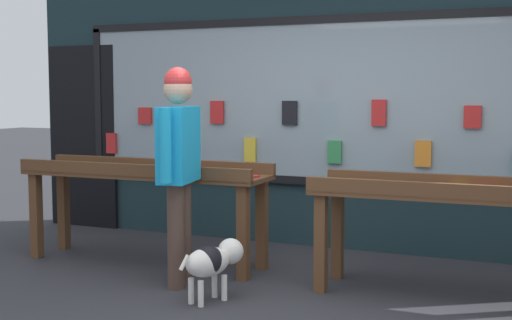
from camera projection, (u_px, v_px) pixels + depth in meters
ground_plane at (239, 313)px, 5.08m from camera, size 40.00×40.00×0.00m
shopfront_facade at (334, 75)px, 7.12m from camera, size 7.16×0.29×3.52m
display_table_left at (144, 182)px, 6.50m from camera, size 2.36×0.62×0.94m
display_table_right at (467, 204)px, 5.35m from camera, size 2.36×0.67×0.92m
person_browsing at (179, 158)px, 5.70m from camera, size 0.31×0.68×1.77m
small_dog at (212, 260)px, 5.35m from camera, size 0.36×0.58×0.45m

